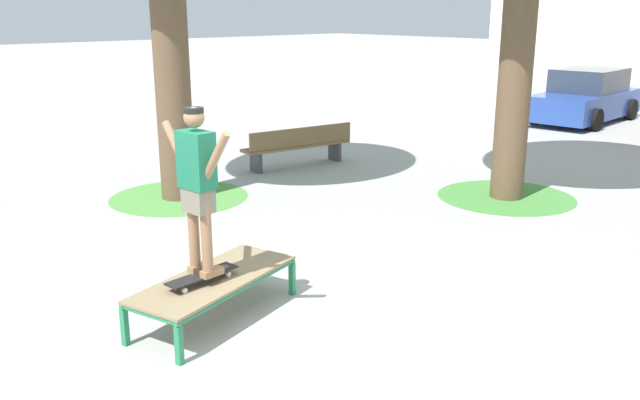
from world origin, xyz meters
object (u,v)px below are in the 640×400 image
skateboard (202,276)px  car_blue (586,98)px  park_bench (298,145)px  skate_box (214,281)px  skater (197,180)px

skateboard → car_blue: 15.66m
car_blue → park_bench: bearing=-97.4°
skate_box → car_blue: (-3.45, 15.09, 0.28)m
skateboard → skate_box: bearing=105.3°
skater → car_blue: skater is taller
skateboard → car_blue: bearing=102.9°
skateboard → skater: (-0.00, 0.00, 0.99)m
skater → skate_box: bearing=105.4°
car_blue → skater: bearing=-77.1°
car_blue → park_bench: (-1.28, -9.79, -0.24)m
skateboard → skater: skater is taller
park_bench → skateboard: bearing=-48.9°
skate_box → car_blue: car_blue is taller
skate_box → park_bench: 7.10m
skate_box → skater: 1.13m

